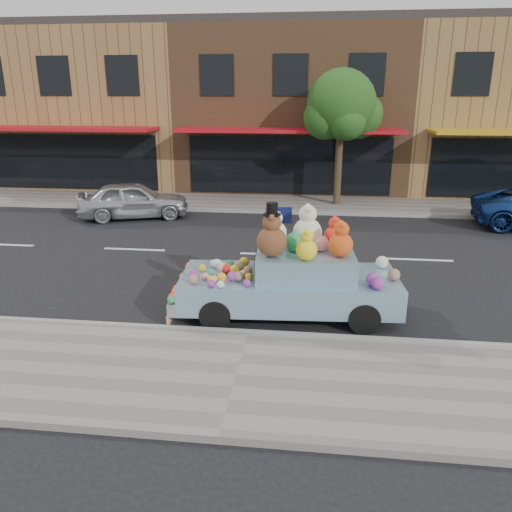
# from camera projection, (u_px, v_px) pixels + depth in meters

# --- Properties ---
(ground) EXTENTS (120.00, 120.00, 0.00)m
(ground) POSITION_uv_depth(u_px,v_px,m) (272.00, 255.00, 13.96)
(ground) COLOR black
(ground) RESTS_ON ground
(near_sidewalk) EXTENTS (60.00, 3.00, 0.12)m
(near_sidewalk) POSITION_uv_depth(u_px,v_px,m) (236.00, 378.00, 7.81)
(near_sidewalk) COLOR gray
(near_sidewalk) RESTS_ON ground
(far_sidewalk) EXTENTS (60.00, 3.00, 0.12)m
(far_sidewalk) POSITION_uv_depth(u_px,v_px,m) (286.00, 204.00, 20.08)
(far_sidewalk) COLOR gray
(far_sidewalk) RESTS_ON ground
(near_kerb) EXTENTS (60.00, 0.12, 0.13)m
(near_kerb) POSITION_uv_depth(u_px,v_px,m) (249.00, 334.00, 9.22)
(near_kerb) COLOR gray
(near_kerb) RESTS_ON ground
(far_kerb) EXTENTS (60.00, 0.12, 0.13)m
(far_kerb) POSITION_uv_depth(u_px,v_px,m) (284.00, 212.00, 18.66)
(far_kerb) COLOR gray
(far_kerb) RESTS_ON ground
(storefront_left) EXTENTS (10.00, 9.80, 7.30)m
(storefront_left) POSITION_uv_depth(u_px,v_px,m) (97.00, 107.00, 25.24)
(storefront_left) COLOR olive
(storefront_left) RESTS_ON ground
(storefront_mid) EXTENTS (10.00, 9.80, 7.30)m
(storefront_mid) POSITION_uv_depth(u_px,v_px,m) (294.00, 108.00, 24.13)
(storefront_mid) COLOR brown
(storefront_mid) RESTS_ON ground
(storefront_right) EXTENTS (10.00, 9.80, 7.30)m
(storefront_right) POSITION_uv_depth(u_px,v_px,m) (511.00, 108.00, 23.02)
(storefront_right) COLOR olive
(storefront_right) RESTS_ON ground
(street_tree) EXTENTS (3.00, 2.70, 5.22)m
(street_tree) POSITION_uv_depth(u_px,v_px,m) (342.00, 110.00, 18.77)
(street_tree) COLOR #38281C
(street_tree) RESTS_ON ground
(car_silver) EXTENTS (4.16, 2.67, 1.32)m
(car_silver) POSITION_uv_depth(u_px,v_px,m) (133.00, 200.00, 17.87)
(car_silver) COLOR #B8B8BD
(car_silver) RESTS_ON ground
(art_car) EXTENTS (4.59, 2.03, 2.39)m
(art_car) POSITION_uv_depth(u_px,v_px,m) (291.00, 277.00, 9.96)
(art_car) COLOR black
(art_car) RESTS_ON ground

